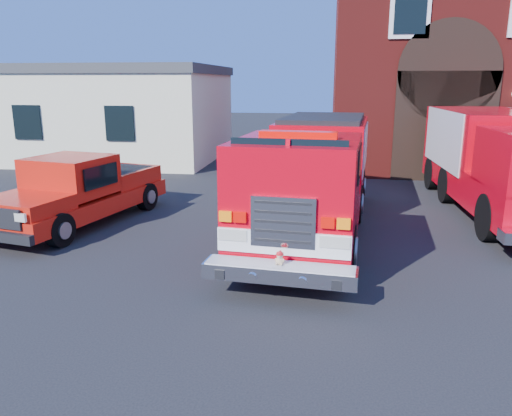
# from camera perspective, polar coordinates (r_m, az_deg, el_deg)

# --- Properties ---
(ground) EXTENTS (100.00, 100.00, 0.00)m
(ground) POSITION_cam_1_polar(r_m,az_deg,el_deg) (10.94, 0.90, -5.07)
(ground) COLOR black
(ground) RESTS_ON ground
(parking_stripe_far) EXTENTS (0.12, 3.00, 0.01)m
(parking_stripe_far) POSITION_cam_1_polar(r_m,az_deg,el_deg) (18.37, 24.47, 1.59)
(parking_stripe_far) COLOR #DABD0B
(parking_stripe_far) RESTS_ON ground
(fire_station) EXTENTS (15.20, 10.20, 8.45)m
(fire_station) POSITION_cam_1_polar(r_m,az_deg,el_deg) (25.43, 26.69, 14.21)
(fire_station) COLOR maroon
(fire_station) RESTS_ON ground
(side_building) EXTENTS (10.20, 8.20, 4.35)m
(side_building) POSITION_cam_1_polar(r_m,az_deg,el_deg) (25.46, -15.94, 10.51)
(side_building) COLOR #E9E3C4
(side_building) RESTS_ON ground
(fire_engine) EXTENTS (3.23, 8.99, 2.71)m
(fire_engine) POSITION_cam_1_polar(r_m,az_deg,el_deg) (12.36, 6.62, 3.82)
(fire_engine) COLOR black
(fire_engine) RESTS_ON ground
(pickup_truck) EXTENTS (3.06, 5.78, 1.80)m
(pickup_truck) POSITION_cam_1_polar(r_m,az_deg,el_deg) (13.77, -19.54, 1.81)
(pickup_truck) COLOR black
(pickup_truck) RESTS_ON ground
(secondary_truck) EXTENTS (2.87, 8.63, 2.78)m
(secondary_truck) POSITION_cam_1_polar(r_m,az_deg,el_deg) (15.67, 26.14, 5.07)
(secondary_truck) COLOR black
(secondary_truck) RESTS_ON ground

